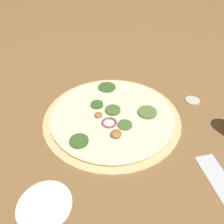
{
  "coord_description": "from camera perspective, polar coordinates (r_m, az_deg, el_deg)",
  "views": [
    {
      "loc": [
        -0.08,
        0.42,
        0.38
      ],
      "look_at": [
        0.0,
        0.0,
        0.02
      ],
      "focal_mm": 35.0,
      "sensor_mm": 36.0,
      "label": 1
    }
  ],
  "objects": [
    {
      "name": "loose_cap",
      "position": [
        0.66,
        20.34,
        2.97
      ],
      "size": [
        0.04,
        0.04,
        0.01
      ],
      "color": "beige",
      "rests_on": "ground_plane"
    },
    {
      "name": "ground_plane",
      "position": [
        0.57,
        0.0,
        -1.34
      ],
      "size": [
        3.0,
        3.0,
        0.0
      ],
      "primitive_type": "plane",
      "color": "brown"
    },
    {
      "name": "flour_patch",
      "position": [
        0.44,
        -17.26,
        -22.17
      ],
      "size": [
        0.1,
        0.1,
        0.0
      ],
      "color": "white",
      "rests_on": "ground_plane"
    },
    {
      "name": "pizza",
      "position": [
        0.56,
        0.02,
        -0.91
      ],
      "size": [
        0.35,
        0.35,
        0.02
      ],
      "color": "#D6B77A",
      "rests_on": "ground_plane"
    }
  ]
}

